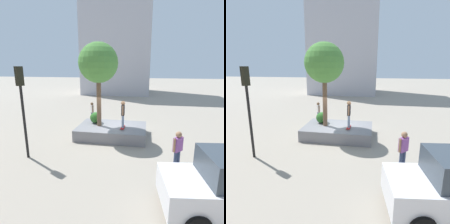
{
  "view_description": "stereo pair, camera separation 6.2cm",
  "coord_description": "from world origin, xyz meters",
  "views": [
    {
      "loc": [
        -2.07,
        11.42,
        4.35
      ],
      "look_at": [
        -0.02,
        0.24,
        1.58
      ],
      "focal_mm": 30.37,
      "sensor_mm": 36.0,
      "label": 1
    },
    {
      "loc": [
        -2.13,
        11.4,
        4.35
      ],
      "look_at": [
        -0.02,
        0.24,
        1.58
      ],
      "focal_mm": 30.37,
      "sensor_mm": 36.0,
      "label": 2
    }
  ],
  "objects": [
    {
      "name": "traffic_light_corner",
      "position": [
        3.52,
        3.78,
        2.97
      ],
      "size": [
        0.37,
        0.34,
        4.34
      ],
      "color": "black",
      "rests_on": "ground"
    },
    {
      "name": "skateboarder",
      "position": [
        -0.75,
        0.58,
        1.68
      ],
      "size": [
        0.25,
        0.54,
        1.61
      ],
      "color": "#8C9EB7",
      "rests_on": "skateboard"
    },
    {
      "name": "ground_plane",
      "position": [
        0.0,
        0.0,
        0.0
      ],
      "size": [
        120.0,
        120.0,
        0.0
      ],
      "primitive_type": "plane",
      "color": "#9E9384"
    },
    {
      "name": "boxwood_shrub",
      "position": [
        1.16,
        -0.21,
        1.04
      ],
      "size": [
        0.72,
        0.72,
        0.72
      ],
      "primitive_type": "sphere",
      "color": "#2D6628",
      "rests_on": "planter_ledge"
    },
    {
      "name": "skateboard",
      "position": [
        -0.75,
        0.58,
        0.74
      ],
      "size": [
        0.23,
        0.8,
        0.07
      ],
      "color": "#A51E1E",
      "rests_on": "planter_ledge"
    },
    {
      "name": "plaza_tree",
      "position": [
        0.78,
        0.3,
        4.5
      ],
      "size": [
        2.36,
        2.36,
        5.04
      ],
      "color": "brown",
      "rests_on": "planter_ledge"
    },
    {
      "name": "planter_ledge",
      "position": [
        -0.02,
        0.24,
        0.34
      ],
      "size": [
        4.22,
        2.8,
        0.68
      ],
      "primitive_type": "cube",
      "color": "gray",
      "rests_on": "ground"
    },
    {
      "name": "plaza_lowrise_south",
      "position": [
        2.73,
        -20.31,
        9.43
      ],
      "size": [
        10.28,
        8.59,
        18.86
      ],
      "primitive_type": "cube",
      "color": "#B2B2BC",
      "rests_on": "ground"
    },
    {
      "name": "pedestrian_crossing",
      "position": [
        -3.48,
        3.54,
        0.97
      ],
      "size": [
        0.45,
        0.45,
        1.68
      ],
      "color": "navy",
      "rests_on": "ground"
    },
    {
      "name": "bystander_watching",
      "position": [
        2.18,
        -2.88,
        0.88
      ],
      "size": [
        0.37,
        0.45,
        1.53
      ],
      "color": "navy",
      "rests_on": "ground"
    }
  ]
}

